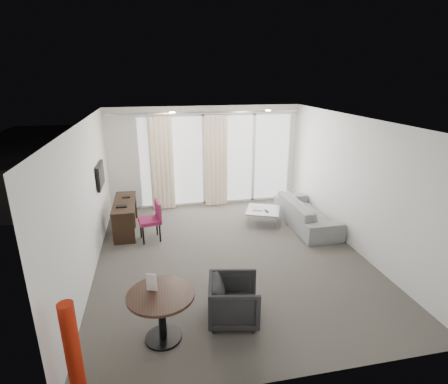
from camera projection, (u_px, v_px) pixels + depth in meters
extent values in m
cube|color=#4C4841|center=(230.00, 255.00, 6.81)|extent=(5.00, 6.00, 0.00)
cube|color=white|center=(231.00, 120.00, 5.98)|extent=(5.00, 6.00, 0.00)
cube|color=silver|center=(87.00, 201.00, 5.92)|extent=(0.00, 6.00, 2.60)
cube|color=silver|center=(354.00, 184.00, 6.87)|extent=(0.00, 6.00, 2.60)
cube|color=silver|center=(294.00, 282.00, 3.61)|extent=(5.00, 0.00, 2.60)
cylinder|color=#FFE0B2|center=(172.00, 112.00, 7.30)|extent=(0.12, 0.12, 0.02)
cylinder|color=#FFE0B2|center=(268.00, 110.00, 7.70)|extent=(0.12, 0.12, 0.02)
cylinder|color=#A31D0A|center=(74.00, 357.00, 3.52)|extent=(0.25, 0.25, 1.27)
imported|color=black|center=(234.00, 300.00, 4.91)|extent=(0.83, 0.81, 0.65)
imported|color=gray|center=(306.00, 213.00, 8.06)|extent=(0.82, 2.11, 0.62)
cube|color=#4D4D50|center=(208.00, 188.00, 11.06)|extent=(5.60, 3.00, 0.12)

